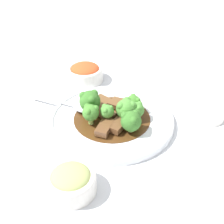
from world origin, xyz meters
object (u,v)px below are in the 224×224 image
Objects in this scene: broccoli_floret_0 at (136,110)px; sauce_dish at (209,116)px; broccoli_floret_6 at (90,101)px; serving_spoon at (79,106)px; main_plate at (112,120)px; broccoli_floret_1 at (126,109)px; broccoli_floret_3 at (131,121)px; side_bowl_appetizer at (71,181)px; beef_strip_3 at (121,104)px; beef_strip_0 at (103,101)px; side_bowl_kimchi at (85,73)px; broccoli_floret_5 at (91,112)px; beef_strip_1 at (105,127)px; broccoli_floret_4 at (133,102)px; beef_strip_4 at (119,124)px; beef_strip_2 at (105,112)px; broccoli_floret_2 at (107,111)px.

sauce_dish is (-0.18, -0.06, -0.04)m from broccoli_floret_0.
broccoli_floret_6 is 0.30× the size of serving_spoon.
broccoli_floret_1 is (-0.04, -0.00, 0.04)m from main_plate.
broccoli_floret_3 is (-0.02, 0.05, -0.00)m from broccoli_floret_1.
side_bowl_appetizer is (-0.06, 0.25, 0.00)m from serving_spoon.
beef_strip_3 is 1.36× the size of broccoli_floret_3.
beef_strip_0 is 0.72× the size of sauce_dish.
side_bowl_kimchi is (0.03, -0.18, 0.00)m from serving_spoon.
broccoli_floret_5 is at bearing 108.71° from side_bowl_kimchi.
beef_strip_0 is 0.10m from broccoli_floret_5.
broccoli_floret_3 is at bearing -170.44° from beef_strip_1.
beef_strip_4 is at bearing 72.74° from broccoli_floret_4.
side_bowl_appetizer is at bearing 95.67° from broccoli_floret_6.
broccoli_floret_6 is at bearing -3.52° from broccoli_floret_1.
broccoli_floret_3 is at bearing 145.90° from beef_strip_2.
side_bowl_kimchi is at bearing -50.91° from broccoli_floret_1.
beef_strip_0 is at bearing -13.44° from broccoli_floret_4.
broccoli_floret_3 is at bearing 165.04° from beef_strip_4.
beef_strip_1 is at bearing 129.80° from broccoli_floret_6.
broccoli_floret_2 is 0.08m from broccoli_floret_4.
beef_strip_2 is 0.06m from broccoli_floret_1.
side_bowl_kimchi reaches higher than serving_spoon.
broccoli_floret_3 is (-0.05, 0.05, 0.04)m from main_plate.
broccoli_floret_0 is (-0.10, 0.05, 0.02)m from beef_strip_0.
broccoli_floret_5 is at bearing -26.89° from beef_strip_1.
broccoli_floret_5 reaches higher than beef_strip_2.
broccoli_floret_1 is at bearing 16.17° from broccoli_floret_0.
main_plate is 7.30× the size of broccoli_floret_4.
broccoli_floret_5 is (0.10, -0.01, 0.00)m from broccoli_floret_3.
beef_strip_1 is at bearing -98.85° from side_bowl_appetizer.
beef_strip_4 is 0.70× the size of side_bowl_appetizer.
broccoli_floret_0 reaches higher than broccoli_floret_4.
side_bowl_appetizer is at bearing 81.15° from beef_strip_1.
broccoli_floret_1 reaches higher than sauce_dish.
sauce_dish is at bearing -160.00° from broccoli_floret_5.
broccoli_floret_2 is (0.01, 0.02, 0.04)m from main_plate.
broccoli_floret_5 is at bearing 39.13° from broccoli_floret_4.
broccoli_floret_4 reaches higher than side_bowl_appetizer.
beef_strip_2 reaches higher than beef_strip_0.
side_bowl_appetizer is at bearing 102.77° from serving_spoon.
side_bowl_kimchi is at bearing -71.29° from broccoli_floret_5.
beef_strip_2 is 0.92× the size of sauce_dish.
serving_spoon is at bearing -41.81° from beef_strip_1.
broccoli_floret_0 is 0.56× the size of sauce_dish.
beef_strip_4 reaches higher than sauce_dish.
broccoli_floret_1 is at bearing -179.13° from main_plate.
serving_spoon is (0.09, -0.08, -0.00)m from beef_strip_1.
beef_strip_0 is at bearing -57.98° from beef_strip_4.
beef_strip_0 is at bearing -75.32° from beef_strip_1.
side_bowl_kimchi reaches higher than beef_strip_1.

